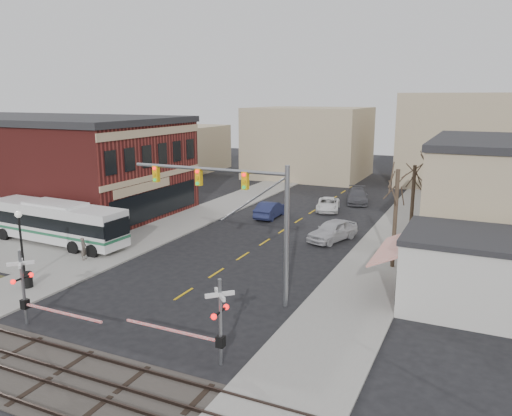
{
  "coord_description": "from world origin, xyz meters",
  "views": [
    {
      "loc": [
        15.72,
        -21.56,
        11.57
      ],
      "look_at": [
        0.58,
        11.07,
        3.5
      ],
      "focal_mm": 35.0,
      "sensor_mm": 36.0,
      "label": 1
    }
  ],
  "objects_px": {
    "car_c": "(328,204)",
    "pedestrian_far": "(101,239)",
    "car_b": "(270,209)",
    "car_d": "(357,196)",
    "traffic_signal_mast": "(241,202)",
    "rr_crossing_east": "(212,321)",
    "car_a": "(333,230)",
    "transit_bus": "(57,222)",
    "street_lamp": "(20,231)",
    "rr_crossing_west": "(29,289)",
    "pedestrian_near": "(84,249)",
    "trash_bin": "(28,280)"
  },
  "relations": [
    {
      "from": "rr_crossing_east",
      "to": "pedestrian_near",
      "type": "distance_m",
      "value": 17.42
    },
    {
      "from": "rr_crossing_east",
      "to": "car_c",
      "type": "height_order",
      "value": "rr_crossing_east"
    },
    {
      "from": "rr_crossing_east",
      "to": "car_a",
      "type": "bearing_deg",
      "value": 91.76
    },
    {
      "from": "traffic_signal_mast",
      "to": "car_c",
      "type": "height_order",
      "value": "traffic_signal_mast"
    },
    {
      "from": "car_b",
      "to": "car_c",
      "type": "xyz_separation_m",
      "value": [
        4.24,
        5.2,
        -0.13
      ]
    },
    {
      "from": "traffic_signal_mast",
      "to": "pedestrian_far",
      "type": "bearing_deg",
      "value": 165.83
    },
    {
      "from": "traffic_signal_mast",
      "to": "car_d",
      "type": "height_order",
      "value": "traffic_signal_mast"
    },
    {
      "from": "car_a",
      "to": "car_c",
      "type": "height_order",
      "value": "car_a"
    },
    {
      "from": "transit_bus",
      "to": "car_a",
      "type": "height_order",
      "value": "transit_bus"
    },
    {
      "from": "car_b",
      "to": "car_d",
      "type": "distance_m",
      "value": 12.02
    },
    {
      "from": "traffic_signal_mast",
      "to": "car_a",
      "type": "distance_m",
      "value": 14.71
    },
    {
      "from": "car_c",
      "to": "car_d",
      "type": "bearing_deg",
      "value": 58.17
    },
    {
      "from": "transit_bus",
      "to": "trash_bin",
      "type": "height_order",
      "value": "transit_bus"
    },
    {
      "from": "street_lamp",
      "to": "car_b",
      "type": "distance_m",
      "value": 23.8
    },
    {
      "from": "car_d",
      "to": "car_b",
      "type": "bearing_deg",
      "value": -134.62
    },
    {
      "from": "traffic_signal_mast",
      "to": "pedestrian_near",
      "type": "xyz_separation_m",
      "value": [
        -13.23,
        1.2,
        -4.8
      ]
    },
    {
      "from": "rr_crossing_west",
      "to": "car_a",
      "type": "xyz_separation_m",
      "value": [
        9.64,
        21.59,
        -1.11
      ]
    },
    {
      "from": "car_c",
      "to": "car_d",
      "type": "height_order",
      "value": "car_d"
    },
    {
      "from": "rr_crossing_east",
      "to": "pedestrian_far",
      "type": "distance_m",
      "value": 18.89
    },
    {
      "from": "car_c",
      "to": "pedestrian_near",
      "type": "xyz_separation_m",
      "value": [
        -11.11,
        -23.01,
        0.28
      ]
    },
    {
      "from": "pedestrian_near",
      "to": "pedestrian_far",
      "type": "distance_m",
      "value": 2.27
    },
    {
      "from": "street_lamp",
      "to": "car_c",
      "type": "distance_m",
      "value": 30.15
    },
    {
      "from": "traffic_signal_mast",
      "to": "street_lamp",
      "type": "xyz_separation_m",
      "value": [
        -13.76,
        -3.47,
        -2.41
      ]
    },
    {
      "from": "transit_bus",
      "to": "rr_crossing_west",
      "type": "relative_size",
      "value": 2.28
    },
    {
      "from": "street_lamp",
      "to": "car_d",
      "type": "xyz_separation_m",
      "value": [
        13.42,
        32.88,
        -2.54
      ]
    },
    {
      "from": "rr_crossing_west",
      "to": "pedestrian_far",
      "type": "relative_size",
      "value": 3.16
    },
    {
      "from": "street_lamp",
      "to": "car_a",
      "type": "relative_size",
      "value": 0.89
    },
    {
      "from": "car_c",
      "to": "pedestrian_far",
      "type": "xyz_separation_m",
      "value": [
        -11.48,
        -20.77,
        0.34
      ]
    },
    {
      "from": "rr_crossing_east",
      "to": "street_lamp",
      "type": "height_order",
      "value": "street_lamp"
    },
    {
      "from": "traffic_signal_mast",
      "to": "pedestrian_near",
      "type": "relative_size",
      "value": 6.11
    },
    {
      "from": "car_a",
      "to": "car_b",
      "type": "bearing_deg",
      "value": 165.36
    },
    {
      "from": "trash_bin",
      "to": "car_c",
      "type": "xyz_separation_m",
      "value": [
        10.43,
        28.5,
        0.07
      ]
    },
    {
      "from": "transit_bus",
      "to": "car_b",
      "type": "bearing_deg",
      "value": 52.65
    },
    {
      "from": "traffic_signal_mast",
      "to": "rr_crossing_west",
      "type": "relative_size",
      "value": 1.79
    },
    {
      "from": "pedestrian_near",
      "to": "pedestrian_far",
      "type": "height_order",
      "value": "pedestrian_far"
    },
    {
      "from": "car_b",
      "to": "car_a",
      "type": "bearing_deg",
      "value": 144.65
    },
    {
      "from": "car_c",
      "to": "pedestrian_far",
      "type": "distance_m",
      "value": 23.74
    },
    {
      "from": "car_b",
      "to": "pedestrian_far",
      "type": "xyz_separation_m",
      "value": [
        -7.24,
        -15.57,
        0.21
      ]
    },
    {
      "from": "rr_crossing_east",
      "to": "traffic_signal_mast",
      "type": "bearing_deg",
      "value": 106.24
    },
    {
      "from": "car_a",
      "to": "pedestrian_near",
      "type": "xyz_separation_m",
      "value": [
        -14.65,
        -12.61,
        0.08
      ]
    },
    {
      "from": "car_d",
      "to": "traffic_signal_mast",
      "type": "bearing_deg",
      "value": -103.88
    },
    {
      "from": "trash_bin",
      "to": "car_b",
      "type": "height_order",
      "value": "car_b"
    },
    {
      "from": "transit_bus",
      "to": "car_c",
      "type": "xyz_separation_m",
      "value": [
        16.05,
        20.67,
        -1.18
      ]
    },
    {
      "from": "traffic_signal_mast",
      "to": "rr_crossing_east",
      "type": "relative_size",
      "value": 1.79
    },
    {
      "from": "pedestrian_far",
      "to": "car_b",
      "type": "bearing_deg",
      "value": 2.35
    },
    {
      "from": "car_a",
      "to": "pedestrian_near",
      "type": "height_order",
      "value": "pedestrian_near"
    },
    {
      "from": "transit_bus",
      "to": "rr_crossing_west",
      "type": "distance_m",
      "value": 15.07
    },
    {
      "from": "rr_crossing_east",
      "to": "trash_bin",
      "type": "height_order",
      "value": "rr_crossing_east"
    },
    {
      "from": "car_a",
      "to": "car_c",
      "type": "relative_size",
      "value": 1.06
    },
    {
      "from": "traffic_signal_mast",
      "to": "rr_crossing_east",
      "type": "distance_m",
      "value": 8.28
    }
  ]
}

